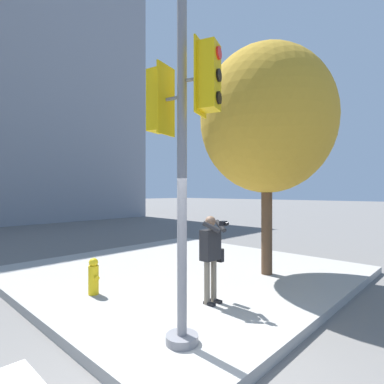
{
  "coord_description": "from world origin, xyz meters",
  "views": [
    {
      "loc": [
        -2.37,
        -2.42,
        2.31
      ],
      "look_at": [
        1.45,
        1.2,
        2.31
      ],
      "focal_mm": 28.0,
      "sensor_mm": 36.0,
      "label": 1
    }
  ],
  "objects_px": {
    "street_tree": "(267,120)",
    "fire_hydrant": "(94,276)",
    "person_photographer": "(211,251)",
    "traffic_signal_pole": "(183,137)"
  },
  "relations": [
    {
      "from": "street_tree",
      "to": "fire_hydrant",
      "type": "height_order",
      "value": "street_tree"
    },
    {
      "from": "fire_hydrant",
      "to": "person_photographer",
      "type": "bearing_deg",
      "value": -57.57
    },
    {
      "from": "traffic_signal_pole",
      "to": "person_photographer",
      "type": "distance_m",
      "value": 2.5
    },
    {
      "from": "person_photographer",
      "to": "fire_hydrant",
      "type": "height_order",
      "value": "person_photographer"
    },
    {
      "from": "person_photographer",
      "to": "fire_hydrant",
      "type": "xyz_separation_m",
      "value": [
        -1.32,
        2.08,
        -0.62
      ]
    },
    {
      "from": "traffic_signal_pole",
      "to": "fire_hydrant",
      "type": "distance_m",
      "value": 3.75
    },
    {
      "from": "person_photographer",
      "to": "street_tree",
      "type": "bearing_deg",
      "value": 5.58
    },
    {
      "from": "fire_hydrant",
      "to": "street_tree",
      "type": "bearing_deg",
      "value": -25.39
    },
    {
      "from": "street_tree",
      "to": "fire_hydrant",
      "type": "relative_size",
      "value": 7.82
    },
    {
      "from": "street_tree",
      "to": "fire_hydrant",
      "type": "bearing_deg",
      "value": 154.61
    }
  ]
}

